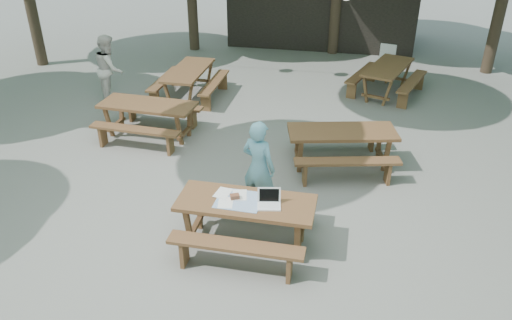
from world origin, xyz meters
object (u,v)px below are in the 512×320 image
Objects in this scene: picnic_table_nw at (149,119)px; woman at (259,167)px; second_person at (110,69)px; main_picnic_table at (246,222)px; plastic_chair at (384,68)px.

picnic_table_nw is 3.65m from woman.
main_picnic_table is at bearing -161.61° from second_person.
woman reaches higher than main_picnic_table.
woman is 6.01m from second_person.
picnic_table_nw is 6.97m from plastic_chair.
plastic_chair is at bearing -85.11° from woman.
woman is (-0.00, 0.91, 0.42)m from main_picnic_table.
main_picnic_table is at bearing -45.23° from picnic_table_nw.
plastic_chair is (2.12, 8.06, -0.13)m from main_picnic_table.
woman is (2.84, -2.25, 0.42)m from picnic_table_nw.
main_picnic_table is 2.22× the size of plastic_chair.
plastic_chair reaches higher than main_picnic_table.
second_person is at bearing -140.18° from plastic_chair.
second_person is at bearing 132.99° from main_picnic_table.
second_person is (-4.53, 3.96, 0.03)m from woman.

